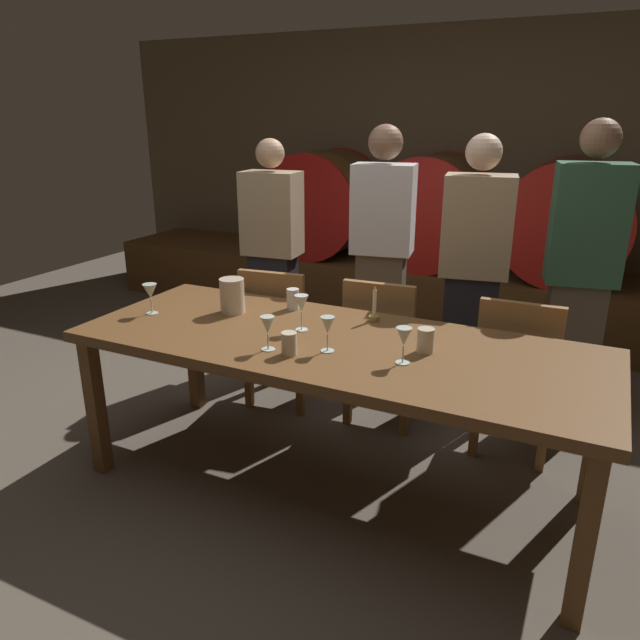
{
  "coord_description": "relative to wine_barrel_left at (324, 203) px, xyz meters",
  "views": [
    {
      "loc": [
        1.33,
        -2.4,
        1.74
      ],
      "look_at": [
        0.19,
        -0.05,
        0.82
      ],
      "focal_mm": 33.45,
      "sensor_mm": 36.0,
      "label": 1
    }
  ],
  "objects": [
    {
      "name": "cup_center",
      "position": [
        1.19,
        -2.84,
        -0.14
      ],
      "size": [
        0.07,
        0.07,
        0.1
      ],
      "primitive_type": "cylinder",
      "color": "beige",
      "rests_on": "dining_table"
    },
    {
      "name": "wine_glass_far_right",
      "position": [
        1.66,
        -2.72,
        -0.08
      ],
      "size": [
        0.07,
        0.07,
        0.15
      ],
      "color": "silver",
      "rests_on": "dining_table"
    },
    {
      "name": "ground_plane",
      "position": [
        1.01,
        -2.49,
        -0.96
      ],
      "size": [
        8.73,
        8.73,
        0.0
      ],
      "primitive_type": "plane",
      "color": "brown"
    },
    {
      "name": "guest_far_left",
      "position": [
        0.28,
        -1.41,
        -0.16
      ],
      "size": [
        0.4,
        0.28,
        1.58
      ],
      "rotation": [
        0.0,
        0.0,
        3.24
      ],
      "color": "black",
      "rests_on": "ground"
    },
    {
      "name": "wine_barrel_left",
      "position": [
        0.0,
        0.0,
        0.0
      ],
      "size": [
        0.92,
        0.78,
        0.92
      ],
      "color": "brown",
      "rests_on": "barrel_shelf"
    },
    {
      "name": "wine_glass_right",
      "position": [
        1.32,
        -2.74,
        -0.08
      ],
      "size": [
        0.06,
        0.06,
        0.16
      ],
      "color": "silver",
      "rests_on": "dining_table"
    },
    {
      "name": "guest_far_right",
      "position": [
        2.24,
        -1.36,
        -0.08
      ],
      "size": [
        0.42,
        0.31,
        1.71
      ],
      "rotation": [
        0.0,
        0.0,
        3.33
      ],
      "color": "brown",
      "rests_on": "ground"
    },
    {
      "name": "chair_left",
      "position": [
        0.64,
        -1.96,
        -0.47
      ],
      "size": [
        0.44,
        0.44,
        0.88
      ],
      "rotation": [
        0.0,
        0.0,
        3.26
      ],
      "color": "olive",
      "rests_on": "ground"
    },
    {
      "name": "chair_right",
      "position": [
        2.02,
        -1.93,
        -0.47
      ],
      "size": [
        0.41,
        0.41,
        0.88
      ],
      "rotation": [
        0.0,
        0.0,
        3.16
      ],
      "color": "olive",
      "rests_on": "ground"
    },
    {
      "name": "wine_glass_far_left",
      "position": [
        0.3,
        -2.67,
        -0.08
      ],
      "size": [
        0.07,
        0.07,
        0.16
      ],
      "color": "silver",
      "rests_on": "dining_table"
    },
    {
      "name": "cup_right",
      "position": [
        1.71,
        -2.56,
        -0.14
      ],
      "size": [
        0.07,
        0.07,
        0.11
      ],
      "primitive_type": "cylinder",
      "color": "beige",
      "rests_on": "dining_table"
    },
    {
      "name": "barrel_shelf",
      "position": [
        1.01,
        0.0,
        -0.71
      ],
      "size": [
        6.05,
        0.9,
        0.5
      ],
      "primitive_type": "cube",
      "color": "brown",
      "rests_on": "ground"
    },
    {
      "name": "cup_left",
      "position": [
        0.92,
        -2.29,
        -0.14
      ],
      "size": [
        0.06,
        0.06,
        0.11
      ],
      "primitive_type": "cylinder",
      "color": "white",
      "rests_on": "dining_table"
    },
    {
      "name": "guest_center_right",
      "position": [
        1.68,
        -1.53,
        -0.13
      ],
      "size": [
        0.42,
        0.3,
        1.63
      ],
      "rotation": [
        0.0,
        0.0,
        3.31
      ],
      "color": "black",
      "rests_on": "ground"
    },
    {
      "name": "wine_glass_center",
      "position": [
        1.1,
        -2.55,
        -0.07
      ],
      "size": [
        0.07,
        0.07,
        0.17
      ],
      "color": "white",
      "rests_on": "dining_table"
    },
    {
      "name": "wine_barrel_right",
      "position": [
        2.05,
        0.0,
        0.0
      ],
      "size": [
        0.92,
        0.78,
        0.92
      ],
      "color": "brown",
      "rests_on": "barrel_shelf"
    },
    {
      "name": "candle_center",
      "position": [
        1.36,
        -2.28,
        -0.15
      ],
      "size": [
        0.05,
        0.05,
        0.18
      ],
      "color": "olive",
      "rests_on": "dining_table"
    },
    {
      "name": "guest_center_left",
      "position": [
        1.06,
        -1.35,
        -0.1
      ],
      "size": [
        0.42,
        0.3,
        1.67
      ],
      "rotation": [
        0.0,
        0.0,
        3.31
      ],
      "color": "brown",
      "rests_on": "ground"
    },
    {
      "name": "wine_glass_left",
      "position": [
        1.09,
        -2.83,
        -0.09
      ],
      "size": [
        0.06,
        0.06,
        0.15
      ],
      "color": "silver",
      "rests_on": "dining_table"
    },
    {
      "name": "chair_center",
      "position": [
        1.28,
        -1.9,
        -0.47
      ],
      "size": [
        0.42,
        0.42,
        0.88
      ],
      "rotation": [
        0.0,
        0.0,
        3.2
      ],
      "color": "olive",
      "rests_on": "ground"
    },
    {
      "name": "pitcher",
      "position": [
        0.66,
        -2.47,
        -0.1
      ],
      "size": [
        0.13,
        0.13,
        0.18
      ],
      "color": "beige",
      "rests_on": "dining_table"
    },
    {
      "name": "dining_table",
      "position": [
        1.3,
        -2.6,
        -0.26
      ],
      "size": [
        2.4,
        0.91,
        0.77
      ],
      "color": "brown",
      "rests_on": "ground"
    },
    {
      "name": "wine_barrel_center",
      "position": [
        1.02,
        0.0,
        0.0
      ],
      "size": [
        0.92,
        0.78,
        0.92
      ],
      "color": "brown",
      "rests_on": "barrel_shelf"
    },
    {
      "name": "back_wall",
      "position": [
        1.01,
        0.55,
        0.26
      ],
      "size": [
        6.72,
        0.24,
        2.44
      ],
      "primitive_type": "cube",
      "color": "brown",
      "rests_on": "ground"
    }
  ]
}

